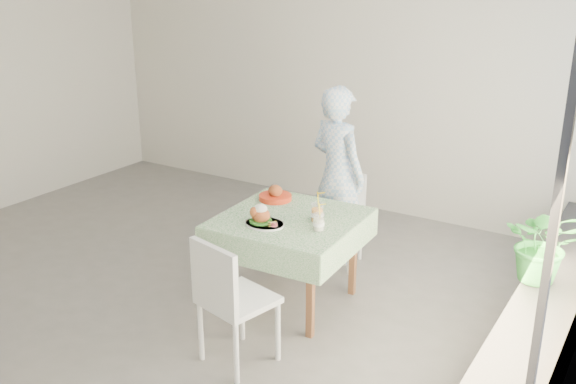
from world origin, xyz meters
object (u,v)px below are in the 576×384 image
Objects in this scene: cafe_table at (290,250)px; chair_near at (237,324)px; chair_far at (338,237)px; diner at (337,175)px; juice_cup_orange at (317,213)px; main_dish at (263,218)px; potted_plant at (544,244)px.

chair_near is (0.13, -0.89, -0.18)m from cafe_table.
diner is at bearing 126.70° from chair_far.
main_dish is at bearing -138.76° from juice_cup_orange.
cafe_table is at bearing 111.93° from diner.
chair_near is 0.57× the size of diner.
chair_near is at bearing -85.25° from chair_far.
diner reaches higher than chair_far.
potted_plant reaches higher than cafe_table.
potted_plant is (1.89, -0.54, -0.03)m from diner.
chair_far is at bearing 94.75° from chair_near.
chair_near is at bearing -81.78° from cafe_table.
potted_plant is (1.67, 1.31, 0.50)m from chair_near.
chair_far is 0.90× the size of chair_near.
chair_near is at bearing -95.72° from juice_cup_orange.
diner reaches higher than potted_plant.
potted_plant reaches higher than chair_far.
cafe_table is at bearing -88.89° from chair_far.
diner is (-0.09, 0.96, 0.35)m from cafe_table.
cafe_table is at bearing -166.97° from potted_plant.
diner is 5.18× the size of main_dish.
potted_plant is at bearing 38.11° from chair_near.
main_dish is at bearing -160.80° from potted_plant.
chair_far is (-0.02, 0.86, -0.21)m from cafe_table.
cafe_table is at bearing 68.87° from main_dish.
chair_far is at bearing 106.07° from juice_cup_orange.
chair_near is 3.23× the size of juice_cup_orange.
juice_cup_orange is at bearing 8.71° from cafe_table.
main_dish is (-0.08, -1.10, 0.54)m from chair_far.
cafe_table is 1.18× the size of chair_near.
juice_cup_orange is at bearing 84.28° from chair_near.
diner is 5.69× the size of juice_cup_orange.
potted_plant is (1.81, -0.44, 0.53)m from chair_far.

